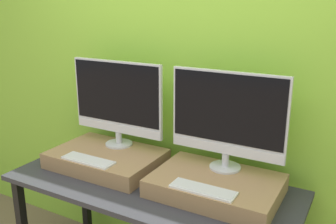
{
  "coord_description": "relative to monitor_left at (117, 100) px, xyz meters",
  "views": [
    {
      "loc": [
        1.04,
        -1.3,
        1.8
      ],
      "look_at": [
        0.0,
        0.56,
        1.17
      ],
      "focal_mm": 40.0,
      "sensor_mm": 36.0,
      "label": 1
    }
  ],
  "objects": [
    {
      "name": "workbench",
      "position": [
        0.37,
        -0.2,
        -0.49
      ],
      "size": [
        1.69,
        0.71,
        0.79
      ],
      "color": "#2D2D33",
      "rests_on": "ground_plane"
    },
    {
      "name": "wooden_riser_right",
      "position": [
        0.74,
        -0.13,
        -0.35
      ],
      "size": [
        0.68,
        0.47,
        0.1
      ],
      "color": "#99754C",
      "rests_on": "workbench"
    },
    {
      "name": "wooden_riser_left",
      "position": [
        0.0,
        -0.13,
        -0.35
      ],
      "size": [
        0.68,
        0.47,
        0.1
      ],
      "color": "#99754C",
      "rests_on": "workbench"
    },
    {
      "name": "keyboard_left",
      "position": [
        0.0,
        -0.3,
        -0.3
      ],
      "size": [
        0.34,
        0.11,
        0.01
      ],
      "color": "silver",
      "rests_on": "wooden_riser_left"
    },
    {
      "name": "wall_back",
      "position": [
        0.37,
        0.23,
        0.1
      ],
      "size": [
        8.0,
        0.04,
        2.6
      ],
      "color": "#8CC638",
      "rests_on": "ground_plane"
    },
    {
      "name": "monitor_right",
      "position": [
        0.74,
        0.0,
        0.0
      ],
      "size": [
        0.66,
        0.18,
        0.56
      ],
      "color": "silver",
      "rests_on": "wooden_riser_right"
    },
    {
      "name": "keyboard_right",
      "position": [
        0.74,
        -0.3,
        -0.3
      ],
      "size": [
        0.34,
        0.11,
        0.01
      ],
      "color": "silver",
      "rests_on": "wooden_riser_right"
    },
    {
      "name": "monitor_left",
      "position": [
        0.0,
        0.0,
        0.0
      ],
      "size": [
        0.66,
        0.18,
        0.56
      ],
      "color": "silver",
      "rests_on": "wooden_riser_left"
    }
  ]
}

